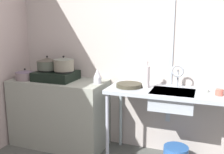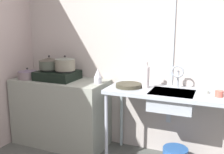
{
  "view_description": "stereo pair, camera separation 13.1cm",
  "coord_description": "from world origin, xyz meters",
  "px_view_note": "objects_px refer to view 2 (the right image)",
  "views": [
    {
      "loc": [
        0.3,
        -1.21,
        1.52
      ],
      "look_at": [
        -0.68,
        1.44,
        0.93
      ],
      "focal_mm": 41.07,
      "sensor_mm": 36.0,
      "label": 1
    },
    {
      "loc": [
        0.42,
        -1.16,
        1.52
      ],
      "look_at": [
        -0.68,
        1.44,
        0.93
      ],
      "focal_mm": 41.07,
      "sensor_mm": 36.0,
      "label": 2
    }
  ],
  "objects_px": {
    "pot_on_left_burner": "(49,63)",
    "pot_on_right_burner": "(65,64)",
    "sink_basin": "(172,101)",
    "frying_pan": "(129,85)",
    "faucet": "(178,73)",
    "cup_by_rack": "(219,94)",
    "percolator": "(98,76)",
    "stove": "(58,75)",
    "small_bowl_on_drainboard": "(203,91)",
    "pot_beside_stove": "(28,74)",
    "bottle_by_sink": "(146,77)"
  },
  "relations": [
    {
      "from": "pot_on_left_burner",
      "to": "pot_on_right_burner",
      "type": "distance_m",
      "value": 0.23
    },
    {
      "from": "sink_basin",
      "to": "frying_pan",
      "type": "xyz_separation_m",
      "value": [
        -0.48,
        0.02,
        0.11
      ]
    },
    {
      "from": "sink_basin",
      "to": "faucet",
      "type": "relative_size",
      "value": 1.73
    },
    {
      "from": "cup_by_rack",
      "to": "percolator",
      "type": "bearing_deg",
      "value": 177.26
    },
    {
      "from": "percolator",
      "to": "pot_on_left_burner",
      "type": "bearing_deg",
      "value": -178.82
    },
    {
      "from": "stove",
      "to": "pot_on_right_burner",
      "type": "bearing_deg",
      "value": -0.0
    },
    {
      "from": "sink_basin",
      "to": "small_bowl_on_drainboard",
      "type": "relative_size",
      "value": 4.03
    },
    {
      "from": "stove",
      "to": "pot_on_right_burner",
      "type": "relative_size",
      "value": 1.96
    },
    {
      "from": "stove",
      "to": "pot_beside_stove",
      "type": "height_order",
      "value": "pot_beside_stove"
    },
    {
      "from": "pot_on_left_burner",
      "to": "sink_basin",
      "type": "distance_m",
      "value": 1.56
    },
    {
      "from": "cup_by_rack",
      "to": "small_bowl_on_drainboard",
      "type": "bearing_deg",
      "value": 150.84
    },
    {
      "from": "small_bowl_on_drainboard",
      "to": "bottle_by_sink",
      "type": "bearing_deg",
      "value": -177.37
    },
    {
      "from": "pot_on_left_burner",
      "to": "frying_pan",
      "type": "relative_size",
      "value": 0.91
    },
    {
      "from": "pot_beside_stove",
      "to": "small_bowl_on_drainboard",
      "type": "relative_size",
      "value": 2.16
    },
    {
      "from": "percolator",
      "to": "frying_pan",
      "type": "xyz_separation_m",
      "value": [
        0.4,
        -0.04,
        -0.06
      ]
    },
    {
      "from": "frying_pan",
      "to": "bottle_by_sink",
      "type": "relative_size",
      "value": 0.98
    },
    {
      "from": "frying_pan",
      "to": "small_bowl_on_drainboard",
      "type": "height_order",
      "value": "frying_pan"
    },
    {
      "from": "stove",
      "to": "pot_on_left_burner",
      "type": "xyz_separation_m",
      "value": [
        -0.12,
        -0.0,
        0.14
      ]
    },
    {
      "from": "percolator",
      "to": "sink_basin",
      "type": "height_order",
      "value": "percolator"
    },
    {
      "from": "pot_on_left_burner",
      "to": "sink_basin",
      "type": "height_order",
      "value": "pot_on_left_burner"
    },
    {
      "from": "pot_on_left_burner",
      "to": "cup_by_rack",
      "type": "xyz_separation_m",
      "value": [
        1.97,
        -0.05,
        -0.17
      ]
    },
    {
      "from": "bottle_by_sink",
      "to": "pot_on_right_burner",
      "type": "bearing_deg",
      "value": -179.74
    },
    {
      "from": "faucet",
      "to": "small_bowl_on_drainboard",
      "type": "height_order",
      "value": "faucet"
    },
    {
      "from": "stove",
      "to": "pot_on_left_burner",
      "type": "bearing_deg",
      "value": -180.0
    },
    {
      "from": "pot_on_left_burner",
      "to": "pot_on_right_burner",
      "type": "relative_size",
      "value": 1.05
    },
    {
      "from": "frying_pan",
      "to": "small_bowl_on_drainboard",
      "type": "distance_m",
      "value": 0.77
    },
    {
      "from": "pot_on_left_burner",
      "to": "bottle_by_sink",
      "type": "relative_size",
      "value": 0.89
    },
    {
      "from": "percolator",
      "to": "frying_pan",
      "type": "distance_m",
      "value": 0.4
    },
    {
      "from": "stove",
      "to": "cup_by_rack",
      "type": "distance_m",
      "value": 1.86
    },
    {
      "from": "stove",
      "to": "small_bowl_on_drainboard",
      "type": "bearing_deg",
      "value": 1.06
    },
    {
      "from": "percolator",
      "to": "faucet",
      "type": "relative_size",
      "value": 0.68
    },
    {
      "from": "sink_basin",
      "to": "bottle_by_sink",
      "type": "height_order",
      "value": "bottle_by_sink"
    },
    {
      "from": "small_bowl_on_drainboard",
      "to": "frying_pan",
      "type": "bearing_deg",
      "value": -175.53
    },
    {
      "from": "pot_on_right_burner",
      "to": "percolator",
      "type": "height_order",
      "value": "pot_on_right_burner"
    },
    {
      "from": "stove",
      "to": "pot_on_left_burner",
      "type": "relative_size",
      "value": 1.87
    },
    {
      "from": "sink_basin",
      "to": "small_bowl_on_drainboard",
      "type": "bearing_deg",
      "value": 15.44
    },
    {
      "from": "pot_on_left_burner",
      "to": "percolator",
      "type": "relative_size",
      "value": 1.49
    },
    {
      "from": "pot_on_left_burner",
      "to": "bottle_by_sink",
      "type": "bearing_deg",
      "value": 0.21
    },
    {
      "from": "pot_on_right_burner",
      "to": "pot_beside_stove",
      "type": "relative_size",
      "value": 1.05
    },
    {
      "from": "pot_on_right_burner",
      "to": "stove",
      "type": "bearing_deg",
      "value": 180.0
    },
    {
      "from": "pot_on_right_burner",
      "to": "bottle_by_sink",
      "type": "height_order",
      "value": "pot_on_right_burner"
    },
    {
      "from": "bottle_by_sink",
      "to": "sink_basin",
      "type": "bearing_deg",
      "value": -10.32
    },
    {
      "from": "pot_on_left_burner",
      "to": "pot_beside_stove",
      "type": "relative_size",
      "value": 1.1
    },
    {
      "from": "percolator",
      "to": "sink_basin",
      "type": "xyz_separation_m",
      "value": [
        0.87,
        -0.06,
        -0.17
      ]
    },
    {
      "from": "small_bowl_on_drainboard",
      "to": "sink_basin",
      "type": "bearing_deg",
      "value": -164.56
    },
    {
      "from": "pot_on_left_burner",
      "to": "pot_beside_stove",
      "type": "height_order",
      "value": "pot_on_left_burner"
    },
    {
      "from": "faucet",
      "to": "small_bowl_on_drainboard",
      "type": "xyz_separation_m",
      "value": [
        0.27,
        -0.08,
        -0.15
      ]
    },
    {
      "from": "sink_basin",
      "to": "bottle_by_sink",
      "type": "relative_size",
      "value": 1.51
    },
    {
      "from": "pot_beside_stove",
      "to": "stove",
      "type": "bearing_deg",
      "value": 16.58
    },
    {
      "from": "pot_on_right_burner",
      "to": "small_bowl_on_drainboard",
      "type": "relative_size",
      "value": 2.25
    }
  ]
}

